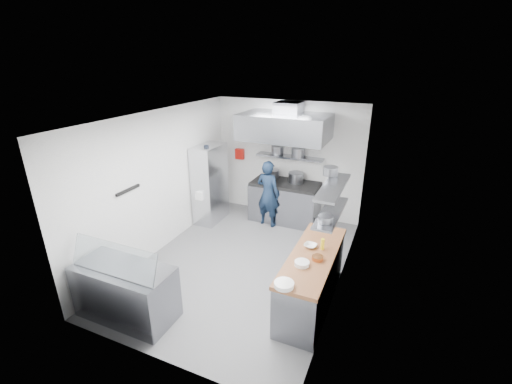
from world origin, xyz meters
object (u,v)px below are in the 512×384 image
at_px(gas_range, 285,202).
at_px(wire_rack, 210,184).
at_px(chef, 268,194).
at_px(display_case, 126,292).

bearing_deg(gas_range, wire_rack, -156.89).
height_order(gas_range, chef, chef).
distance_m(gas_range, chef, 0.60).
bearing_deg(display_case, gas_range, 74.98).
bearing_deg(wire_rack, display_case, -81.15).
bearing_deg(gas_range, chef, -124.18).
xyz_separation_m(gas_range, chef, (-0.28, -0.41, 0.33)).
xyz_separation_m(gas_range, wire_rack, (-1.63, -0.70, 0.48)).
height_order(gas_range, display_case, gas_range).
bearing_deg(display_case, wire_rack, 98.85).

